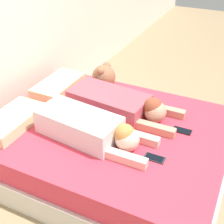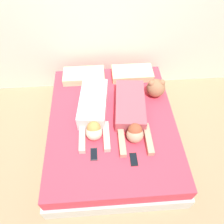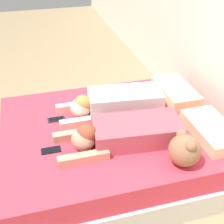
# 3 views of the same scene
# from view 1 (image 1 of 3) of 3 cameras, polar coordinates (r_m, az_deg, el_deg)

# --- Properties ---
(ground_plane) EXTENTS (12.00, 12.00, 0.00)m
(ground_plane) POSITION_cam_1_polar(r_m,az_deg,el_deg) (2.98, -0.00, -9.68)
(ground_plane) COLOR #9E8460
(bed) EXTENTS (1.63, 1.99, 0.45)m
(bed) POSITION_cam_1_polar(r_m,az_deg,el_deg) (2.83, -0.00, -6.41)
(bed) COLOR beige
(bed) RESTS_ON ground_plane
(pillow_head_left) EXTENTS (0.59, 0.31, 0.10)m
(pillow_head_left) POSITION_cam_1_polar(r_m,az_deg,el_deg) (2.82, -17.72, -1.45)
(pillow_head_left) COLOR beige
(pillow_head_left) RESTS_ON bed
(pillow_head_right) EXTENTS (0.59, 0.31, 0.10)m
(pillow_head_right) POSITION_cam_1_polar(r_m,az_deg,el_deg) (3.28, -9.72, 4.79)
(pillow_head_right) COLOR beige
(pillow_head_right) RESTS_ON bed
(person_left) EXTENTS (0.40, 1.00, 0.22)m
(person_left) POSITION_cam_1_polar(r_m,az_deg,el_deg) (2.51, -3.98, -2.98)
(person_left) COLOR silver
(person_left) RESTS_ON bed
(person_right) EXTENTS (0.43, 1.06, 0.23)m
(person_right) POSITION_cam_1_polar(r_m,az_deg,el_deg) (2.84, 1.54, 1.48)
(person_right) COLOR #B24C59
(person_right) RESTS_ON bed
(cell_phone_left) EXTENTS (0.08, 0.16, 0.01)m
(cell_phone_left) POSITION_cam_1_polar(r_m,az_deg,el_deg) (2.39, 7.78, -8.34)
(cell_phone_left) COLOR #2D2D33
(cell_phone_left) RESTS_ON bed
(cell_phone_right) EXTENTS (0.08, 0.16, 0.01)m
(cell_phone_right) POSITION_cam_1_polar(r_m,az_deg,el_deg) (2.70, 12.68, -3.34)
(cell_phone_right) COLOR black
(cell_phone_right) RESTS_ON bed
(plush_toy) EXTENTS (0.25, 0.25, 0.26)m
(plush_toy) POSITION_cam_1_polar(r_m,az_deg,el_deg) (3.25, -1.50, 6.60)
(plush_toy) COLOR #996647
(plush_toy) RESTS_ON bed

